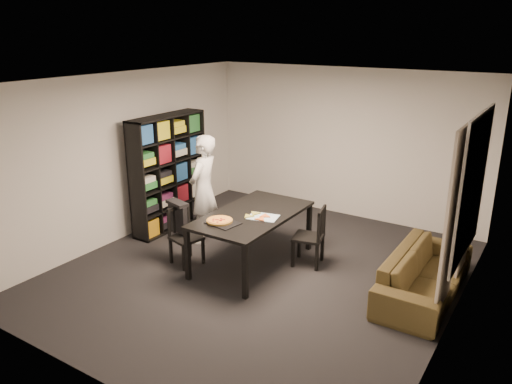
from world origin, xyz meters
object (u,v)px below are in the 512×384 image
Objects in this scene: person at (204,189)px; chair_right at (314,233)px; dining_table at (252,218)px; bookshelf at (169,172)px; chair_left at (183,231)px; baking_tray at (223,223)px; sofa at (425,274)px; pepperoni_pizza at (220,220)px.

chair_right is at bearing 85.19° from person.
person is at bearing 165.70° from dining_table.
bookshelf is at bearing -111.24° from person.
bookshelf reaches higher than person.
chair_left is (1.07, -0.93, -0.48)m from bookshelf.
dining_table is at bearing -45.36° from chair_left.
chair_right reaches higher than baking_tray.
chair_right is at bearing 29.71° from dining_table.
sofa is at bearing 77.43° from chair_right.
pepperoni_pizza reaches higher than dining_table.
dining_table is at bearing 100.63° from sofa.
bookshelf is at bearing 166.96° from dining_table.
dining_table reaches higher than sofa.
pepperoni_pizza is at bearing -28.82° from bookshelf.
chair_left is at bearing -150.73° from dining_table.
pepperoni_pizza is at bearing -109.51° from dining_table.
dining_table is 0.93× the size of sofa.
bookshelf is 4.28m from sofa.
baking_tray is (-0.12, -0.52, 0.07)m from dining_table.
dining_table is 1.01m from chair_left.
person reaches higher than chair_right.
person reaches higher than dining_table.
person is at bearing -97.63° from chair_right.
person reaches higher than pepperoni_pizza.
dining_table is at bearing 77.47° from baking_tray.
chair_left is at bearing 5.58° from person.
baking_tray is at bearing 111.55° from sofa.
bookshelf reaches higher than chair_left.
person is 1.24m from baking_tray.
bookshelf is 2.00m from pepperoni_pizza.
chair_left reaches higher than dining_table.
bookshelf is 5.43× the size of pepperoni_pizza.
baking_tray reaches higher than sofa.
sofa is (3.37, 0.16, -0.57)m from person.
bookshelf is 2.20× the size of chair_right.
sofa is at bearing 82.92° from person.
pepperoni_pizza reaches higher than sofa.
bookshelf is 1.99m from dining_table.
pepperoni_pizza is (0.89, -0.79, -0.06)m from person.
bookshelf is 1.04× the size of dining_table.
sofa is (2.30, 0.43, -0.41)m from dining_table.
baking_tray is at bearing -28.19° from bookshelf.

